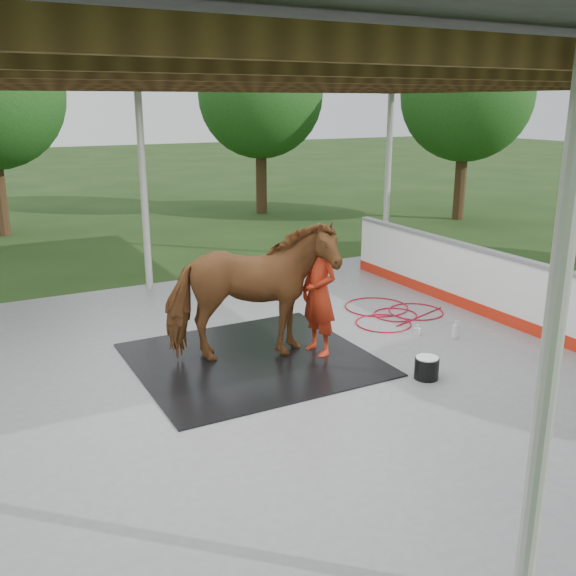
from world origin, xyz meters
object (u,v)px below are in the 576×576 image
wash_bucket (427,367)px  horse (251,292)px  dasher_board (502,290)px  handler (319,293)px

wash_bucket → horse: bearing=136.9°
dasher_board → wash_bucket: size_ratio=24.77×
dasher_board → wash_bucket: dasher_board is taller
wash_bucket → handler: bearing=119.0°
horse → wash_bucket: horse is taller
dasher_board → horse: 4.42m
handler → horse: bearing=-108.9°
horse → wash_bucket: bearing=-119.2°
dasher_board → handler: handler is taller
dasher_board → wash_bucket: bearing=-154.3°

